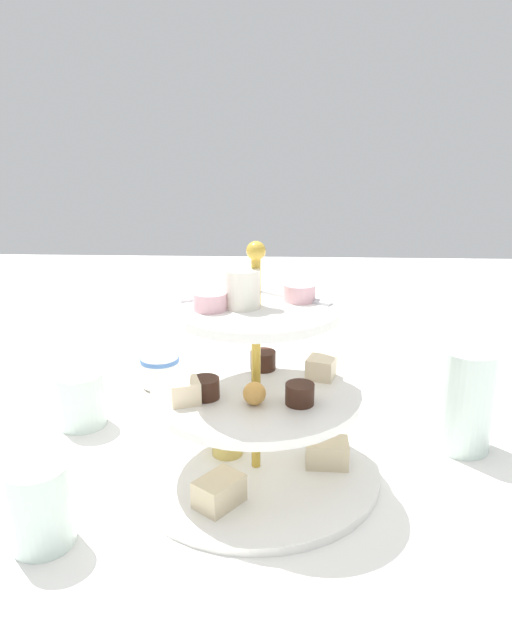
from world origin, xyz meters
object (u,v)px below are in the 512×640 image
at_px(water_glass_short_left, 81,399).
at_px(teacup_with_saucer, 160,373).
at_px(butter_knife_right, 301,369).
at_px(water_glass_mid_back, 39,505).
at_px(water_glass_tall_right, 465,400).
at_px(tiered_serving_stand, 255,410).

height_order(water_glass_short_left, teacup_with_saucer, water_glass_short_left).
height_order(butter_knife_right, water_glass_mid_back, water_glass_mid_back).
relative_size(water_glass_tall_right, teacup_with_saucer, 1.43).
relative_size(water_glass_tall_right, butter_knife_right, 0.76).
distance_m(water_glass_short_left, water_glass_mid_back, 0.24).
distance_m(tiered_serving_stand, water_glass_mid_back, 0.24).
distance_m(tiered_serving_stand, teacup_with_saucer, 0.28).
bearing_deg(butter_knife_right, tiered_serving_stand, 90.87).
bearing_deg(water_glass_tall_right, teacup_with_saucer, -20.92).
bearing_deg(teacup_with_saucer, butter_knife_right, -159.88).
xyz_separation_m(tiered_serving_stand, teacup_with_saucer, (0.15, -0.23, -0.06)).
xyz_separation_m(tiered_serving_stand, water_glass_short_left, (0.24, -0.11, -0.04)).
xyz_separation_m(water_glass_short_left, water_glass_mid_back, (-0.04, 0.23, 0.01)).
height_order(tiered_serving_stand, water_glass_mid_back, tiered_serving_stand).
relative_size(tiered_serving_stand, water_glass_tall_right, 2.17).
xyz_separation_m(water_glass_tall_right, water_glass_short_left, (0.49, -0.04, -0.03)).
bearing_deg(tiered_serving_stand, teacup_with_saucer, -55.62).
xyz_separation_m(tiered_serving_stand, water_glass_mid_back, (0.20, 0.13, -0.04)).
bearing_deg(teacup_with_saucer, water_glass_tall_right, 159.08).
relative_size(teacup_with_saucer, water_glass_mid_back, 1.08).
relative_size(teacup_with_saucer, butter_knife_right, 0.53).
bearing_deg(teacup_with_saucer, water_glass_mid_back, 83.20).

